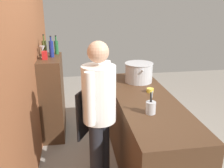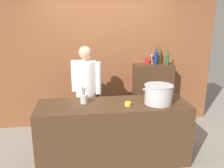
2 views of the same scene
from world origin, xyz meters
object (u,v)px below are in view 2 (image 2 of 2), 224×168
butter_jar (128,104)px  wine_bottle_olive (159,57)px  wine_bottle_cobalt (156,58)px  wine_glass_short (152,57)px  wine_bottle_green (167,59)px  chef (86,88)px  utensil_crock (84,99)px  stockpot_large (158,94)px  spice_tin_red (147,61)px

butter_jar → wine_bottle_olive: (0.89, 1.37, 0.42)m
wine_bottle_cobalt → wine_glass_short: (-0.04, 0.12, 0.00)m
wine_bottle_cobalt → wine_glass_short: size_ratio=1.78×
wine_bottle_green → wine_bottle_olive: size_ratio=0.90×
wine_bottle_cobalt → wine_bottle_green: bearing=-15.6°
chef → wine_bottle_olive: 1.63m
utensil_crock → wine_bottle_green: (1.60, 1.02, 0.37)m
butter_jar → wine_glass_short: bearing=61.5°
stockpot_large → wine_glass_short: (0.30, 1.35, 0.32)m
spice_tin_red → wine_bottle_green: bearing=-22.6°
wine_bottle_cobalt → chef: bearing=-158.0°
butter_jar → spice_tin_red: 1.54m
stockpot_large → wine_glass_short: wine_glass_short is taller
butter_jar → wine_bottle_green: 1.62m
wine_bottle_cobalt → wine_bottle_olive: wine_bottle_olive is taller
wine_glass_short → spice_tin_red: size_ratio=1.48×
stockpot_large → wine_bottle_olive: (0.45, 1.33, 0.31)m
chef → wine_bottle_olive: (1.45, 0.65, 0.39)m
wine_bottle_green → wine_bottle_cobalt: (-0.21, 0.06, 0.01)m
butter_jar → wine_bottle_cobalt: wine_bottle_cobalt is taller
chef → wine_glass_short: size_ratio=9.57×
wine_bottle_olive → wine_glass_short: (-0.14, 0.01, 0.01)m
wine_bottle_cobalt → wine_bottle_olive: 0.15m
wine_bottle_olive → spice_tin_red: size_ratio=2.70×
wine_bottle_cobalt → spice_tin_red: size_ratio=2.63×
spice_tin_red → wine_bottle_olive: bearing=5.3°
stockpot_large → wine_bottle_green: (0.55, 1.17, 0.30)m
chef → wine_bottle_cobalt: 1.50m
chef → wine_bottle_olive: size_ratio=5.24×
butter_jar → wine_glass_short: wine_glass_short is taller
chef → spice_tin_red: size_ratio=14.16×
utensil_crock → spice_tin_red: bearing=42.8°
stockpot_large → butter_jar: size_ratio=5.09×
wine_glass_short → spice_tin_red: 0.13m
wine_bottle_green → spice_tin_red: size_ratio=2.44×
wine_glass_short → butter_jar: bearing=-118.5°
spice_tin_red → butter_jar: bearing=-115.8°
utensil_crock → butter_jar: 0.63m
chef → butter_jar: (0.55, -0.72, -0.04)m
stockpot_large → chef: bearing=145.7°
butter_jar → chef: bearing=127.6°
stockpot_large → wine_bottle_green: bearing=64.8°
wine_bottle_cobalt → spice_tin_red: wine_bottle_cobalt is taller
utensil_crock → wine_glass_short: size_ratio=1.41×
utensil_crock → wine_glass_short: bearing=41.5°
utensil_crock → wine_bottle_cobalt: 1.80m
wine_bottle_cobalt → wine_bottle_olive: bearing=46.1°
stockpot_large → spice_tin_red: 1.35m
wine_glass_short → spice_tin_red: (-0.10, -0.04, -0.07)m
stockpot_large → butter_jar: (-0.45, -0.04, -0.11)m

